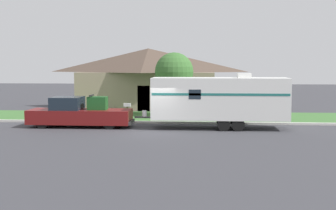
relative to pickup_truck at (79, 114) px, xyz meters
The scene contains 8 objects.
ground_plane 5.16m from the pickup_truck, 19.76° to the right, with size 120.00×120.00×0.00m, color #38383D.
curb_strip 5.26m from the pickup_truck, 22.92° to the left, with size 80.00×0.30×0.14m.
lawn_strip 7.48m from the pickup_truck, 49.81° to the left, with size 80.00×7.00×0.03m.
house_across_street 13.09m from the pickup_truck, 77.51° to the left, with size 12.33×7.16×5.19m.
pickup_truck is the anchor object (origin of this frame).
travel_trailer 8.68m from the pickup_truck, ahead, with size 9.19×2.38×3.34m.
mailbox 3.90m from the pickup_truck, 49.76° to the left, with size 0.48×0.20×1.23m.
tree_in_yard 8.58m from the pickup_truck, 48.16° to the left, with size 2.84×2.84×4.71m.
Camera 1 is at (2.90, -26.38, 3.97)m, focal length 50.00 mm.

